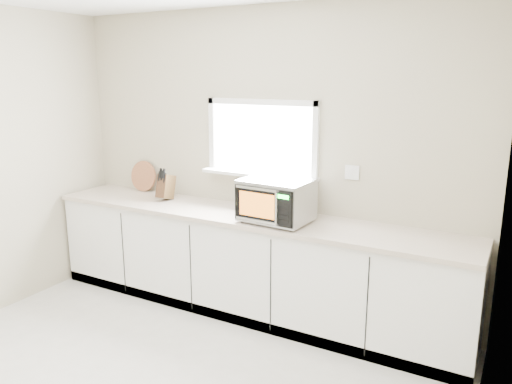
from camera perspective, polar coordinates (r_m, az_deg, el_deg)
The scene contains 7 objects.
back_wall at distance 4.54m, azimuth 0.74°, elevation 3.80°, with size 4.00×0.17×2.70m.
cabinets at distance 4.54m, azimuth -1.09°, elevation -8.31°, with size 3.92×0.60×0.88m, color white.
countertop at distance 4.39m, azimuth -1.18°, elevation -2.76°, with size 3.92×0.64×0.04m, color beige.
microwave at distance 4.11m, azimuth 2.32°, elevation -0.90°, with size 0.57×0.48×0.36m.
knife_block at distance 4.91m, azimuth -10.28°, elevation 0.68°, with size 0.12×0.23×0.32m.
cutting_board at distance 5.34m, azimuth -12.75°, elevation 1.79°, with size 0.32×0.32×0.02m, color #9E613D.
coffee_grinder at distance 4.28m, azimuth 3.73°, elevation -1.42°, with size 0.14×0.14×0.22m.
Camera 1 is at (2.12, -1.95, 2.12)m, focal length 35.00 mm.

